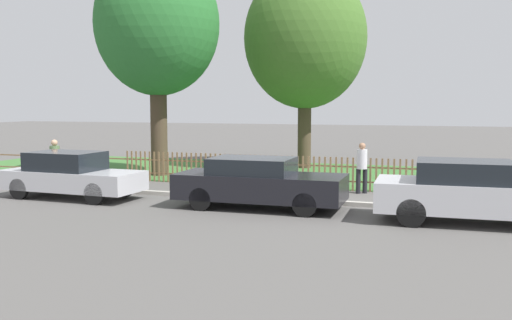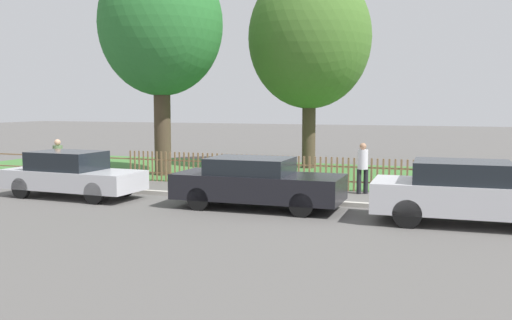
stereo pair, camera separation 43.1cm
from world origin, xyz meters
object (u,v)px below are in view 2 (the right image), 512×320
object	(u,v)px
parked_car_navy_estate	(469,192)
tree_nearest_kerb	(161,25)
pedestrian_by_lamp	(363,165)
parked_car_black_saloon	(257,182)
tree_behind_motorcycle	(310,38)
parked_car_silver_hatchback	(72,174)
covered_motorcycle	(250,170)
pedestrian_near_fence	(58,160)

from	to	relation	value
parked_car_navy_estate	tree_nearest_kerb	distance (m)	13.73
pedestrian_by_lamp	parked_car_navy_estate	bearing A→B (deg)	98.16
parked_car_black_saloon	tree_behind_motorcycle	distance (m)	11.13
parked_car_navy_estate	pedestrian_by_lamp	bearing A→B (deg)	127.61
parked_car_silver_hatchback	tree_nearest_kerb	xyz separation A→B (m)	(-0.08, 5.75, 5.14)
covered_motorcycle	tree_nearest_kerb	size ratio (longest dim) A/B	0.21
tree_behind_motorcycle	covered_motorcycle	bearing A→B (deg)	-91.08
parked_car_silver_hatchback	parked_car_navy_estate	size ratio (longest dim) A/B	0.96
parked_car_black_saloon	tree_nearest_kerb	bearing A→B (deg)	136.15
parked_car_silver_hatchback	parked_car_black_saloon	world-z (taller)	parked_car_silver_hatchback
tree_behind_motorcycle	pedestrian_near_fence	world-z (taller)	tree_behind_motorcycle
tree_nearest_kerb	tree_behind_motorcycle	world-z (taller)	tree_behind_motorcycle
tree_behind_motorcycle	pedestrian_by_lamp	xyz separation A→B (m)	(3.42, -6.44, -4.72)
parked_car_navy_estate	pedestrian_near_fence	size ratio (longest dim) A/B	2.82
parked_car_black_saloon	pedestrian_near_fence	size ratio (longest dim) A/B	2.82
parked_car_black_saloon	parked_car_navy_estate	distance (m)	5.38
parked_car_navy_estate	pedestrian_by_lamp	size ratio (longest dim) A/B	2.84
pedestrian_by_lamp	parked_car_black_saloon	bearing A→B (deg)	25.39
parked_car_silver_hatchback	pedestrian_near_fence	distance (m)	2.63
parked_car_silver_hatchback	tree_behind_motorcycle	distance (m)	12.20
parked_car_navy_estate	pedestrian_near_fence	distance (m)	13.32
pedestrian_near_fence	tree_behind_motorcycle	bearing A→B (deg)	44.70
tree_nearest_kerb	tree_behind_motorcycle	xyz separation A→B (m)	(4.82, 4.35, -0.22)
parked_car_black_saloon	pedestrian_by_lamp	xyz separation A→B (m)	(2.28, 3.48, 0.20)
parked_car_black_saloon	covered_motorcycle	distance (m)	3.15
parked_car_silver_hatchback	parked_car_black_saloon	size ratio (longest dim) A/B	0.95
parked_car_navy_estate	tree_behind_motorcycle	size ratio (longest dim) A/B	0.52
covered_motorcycle	tree_behind_motorcycle	size ratio (longest dim) A/B	0.21
parked_car_black_saloon	covered_motorcycle	world-z (taller)	parked_car_black_saloon
parked_car_black_saloon	tree_behind_motorcycle	bearing A→B (deg)	95.77
parked_car_navy_estate	pedestrian_near_fence	xyz separation A→B (m)	(-13.19, 1.88, 0.15)
parked_car_silver_hatchback	pedestrian_by_lamp	world-z (taller)	pedestrian_by_lamp
tree_nearest_kerb	pedestrian_near_fence	xyz separation A→B (m)	(-1.85, -3.97, -4.93)
parked_car_black_saloon	tree_behind_motorcycle	world-z (taller)	tree_behind_motorcycle
pedestrian_by_lamp	tree_behind_motorcycle	bearing A→B (deg)	-93.37
parked_car_silver_hatchback	pedestrian_near_fence	world-z (taller)	pedestrian_near_fence
pedestrian_near_fence	parked_car_silver_hatchback	bearing A→B (deg)	-49.32
pedestrian_near_fence	tree_nearest_kerb	bearing A→B (deg)	58.40
tree_behind_motorcycle	pedestrian_by_lamp	bearing A→B (deg)	-62.03
covered_motorcycle	pedestrian_by_lamp	distance (m)	3.61
pedestrian_near_fence	pedestrian_by_lamp	bearing A→B (deg)	3.95
parked_car_silver_hatchback	tree_nearest_kerb	size ratio (longest dim) A/B	0.50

